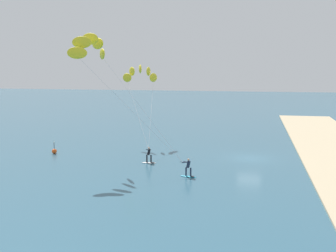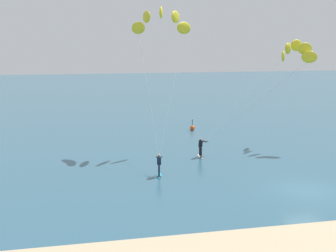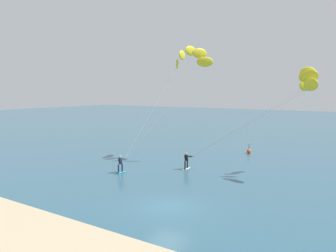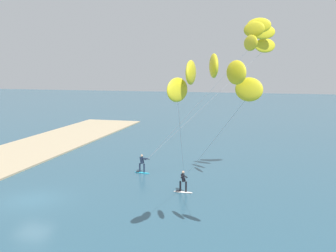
# 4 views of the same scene
# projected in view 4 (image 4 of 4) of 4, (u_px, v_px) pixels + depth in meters

# --- Properties ---
(ground_plane) EXTENTS (240.00, 240.00, 0.00)m
(ground_plane) POSITION_uv_depth(u_px,v_px,m) (32.00, 200.00, 28.72)
(ground_plane) COLOR #2D566B
(kitesurfer_nearshore) EXTENTS (5.57, 11.92, 12.93)m
(kitesurfer_nearshore) POSITION_uv_depth(u_px,v_px,m) (253.00, 41.00, 29.93)
(kitesurfer_nearshore) COLOR #23ADD1
(kitesurfer_nearshore) RESTS_ON ground
(kitesurfer_mid_water) EXTENTS (11.89, 6.68, 10.00)m
(kitesurfer_mid_water) POSITION_uv_depth(u_px,v_px,m) (211.00, 87.00, 18.77)
(kitesurfer_mid_water) COLOR white
(kitesurfer_mid_water) RESTS_ON ground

